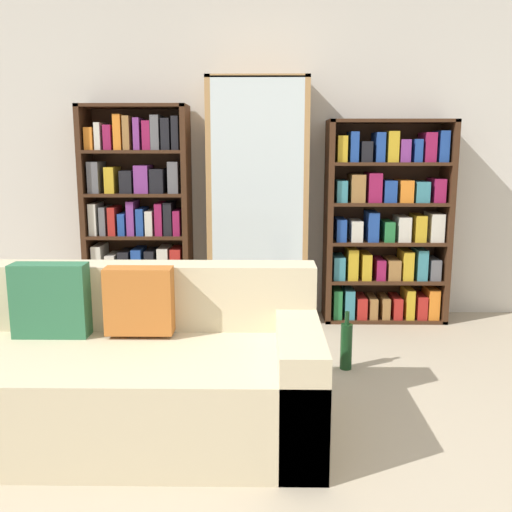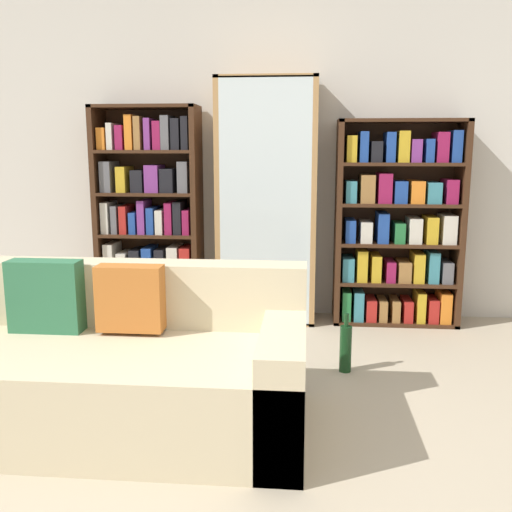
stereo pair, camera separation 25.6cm
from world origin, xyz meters
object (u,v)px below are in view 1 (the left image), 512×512
object	(u,v)px
couch	(115,373)
display_cabinet	(258,203)
bookshelf_left	(139,217)
bookshelf_right	(387,225)
wine_bottle	(346,345)

from	to	relation	value
couch	display_cabinet	world-z (taller)	display_cabinet
bookshelf_left	bookshelf_right	world-z (taller)	bookshelf_left
bookshelf_right	wine_bottle	world-z (taller)	bookshelf_right
couch	bookshelf_right	world-z (taller)	bookshelf_right
couch	wine_bottle	bearing A→B (deg)	32.06
display_cabinet	wine_bottle	xyz separation A→B (m)	(0.54, -1.02, -0.76)
bookshelf_right	wine_bottle	distance (m)	1.27
wine_bottle	couch	bearing A→B (deg)	-147.94
bookshelf_left	wine_bottle	xyz separation A→B (m)	(1.45, -1.04, -0.65)
couch	display_cabinet	xyz separation A→B (m)	(0.65, 1.77, 0.63)
couch	display_cabinet	size ratio (longest dim) A/B	1.05
bookshelf_left	display_cabinet	distance (m)	0.92
couch	bookshelf_left	distance (m)	1.88
couch	bookshelf_right	distance (m)	2.46
bookshelf_right	bookshelf_left	bearing A→B (deg)	-179.99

